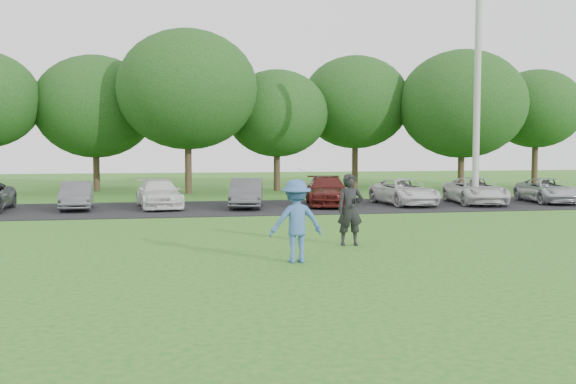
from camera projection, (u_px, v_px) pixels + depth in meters
name	position (u px, v px, depth m)	size (l,w,h in m)	color
ground	(319.00, 266.00, 13.25)	(100.00, 100.00, 0.00)	#22641C
parking_lot	(245.00, 208.00, 26.00)	(32.00, 6.50, 0.03)	black
utility_pole	(477.00, 89.00, 26.90)	(0.28, 0.28, 9.79)	#A7A7A2
frisbee_player	(296.00, 221.00, 13.66)	(1.19, 0.74, 2.05)	#3961A3
camera_bystander	(350.00, 210.00, 16.02)	(0.66, 0.45, 1.80)	black
parked_cars	(274.00, 193.00, 26.18)	(28.30, 4.87, 1.21)	silver
tree_row	(251.00, 103.00, 35.50)	(42.39, 9.85, 8.64)	#38281C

